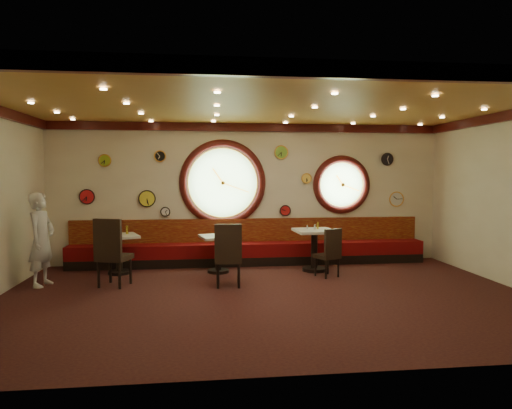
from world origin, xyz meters
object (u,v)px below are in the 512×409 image
condiment_c_salt (307,227)px  condiment_c_pepper (315,227)px  table_c (314,245)px  condiment_a_salt (113,232)px  waiter (42,239)px  chair_a (111,248)px  condiment_b_salt (216,233)px  condiment_a_pepper (119,233)px  chair_b (228,251)px  condiment_a_bottle (127,230)px  condiment_c_bottle (318,225)px  table_a (119,249)px  condiment_b_bottle (224,231)px  table_b (218,249)px  condiment_b_pepper (220,234)px  chair_c (330,249)px

condiment_c_salt → condiment_c_pepper: size_ratio=0.79×
table_c → condiment_a_salt: bearing=176.4°
waiter → chair_a: bearing=-90.1°
condiment_b_salt → condiment_a_pepper: (-1.99, 0.13, 0.03)m
chair_b → condiment_a_bottle: bearing=146.6°
condiment_c_pepper → condiment_c_salt: bearing=142.2°
chair_a → condiment_b_salt: chair_a is taller
condiment_b_salt → condiment_c_bottle: 2.17m
chair_b → condiment_c_bottle: chair_b is taller
table_a → chair_a: chair_a is taller
condiment_b_salt → condiment_b_bottle: condiment_b_bottle is taller
condiment_a_salt → chair_a: bearing=-80.9°
chair_b → condiment_a_bottle: (-2.02, 1.50, 0.23)m
condiment_a_pepper → condiment_c_bottle: 4.15m
condiment_c_pepper → condiment_a_bottle: condiment_c_pepper is taller
table_b → condiment_a_pepper: bearing=175.9°
condiment_b_pepper → condiment_c_bottle: (2.08, 0.05, 0.14)m
condiment_b_bottle → condiment_c_bottle: size_ratio=1.22×
chair_b → waiter: 3.44m
table_c → condiment_a_bottle: condiment_a_bottle is taller
condiment_a_salt → condiment_c_bottle: 4.29m
condiment_b_bottle → condiment_c_bottle: condiment_c_bottle is taller
condiment_b_bottle → waiter: bearing=-166.2°
table_b → condiment_a_pepper: (-2.03, 0.14, 0.36)m
table_a → chair_b: (2.17, -1.38, 0.16)m
table_a → waiter: 1.54m
table_a → condiment_a_salt: (-0.13, 0.06, 0.35)m
table_c → chair_a: size_ratio=1.13×
chair_b → condiment_a_bottle: size_ratio=4.05×
condiment_a_salt → condiment_a_bottle: condiment_a_bottle is taller
condiment_c_bottle → table_c: bearing=-133.6°
condiment_b_pepper → condiment_c_salt: bearing=2.1°
table_c → chair_a: (-4.00, -0.93, 0.16)m
chair_c → condiment_b_salt: (-2.23, 0.72, 0.26)m
chair_c → waiter: size_ratio=0.35×
condiment_b_pepper → waiter: size_ratio=0.05×
table_a → condiment_c_bottle: bearing=-1.4°
table_b → condiment_a_bottle: (-1.88, 0.25, 0.40)m
table_c → waiter: 5.33m
condiment_a_bottle → table_b: bearing=-7.5°
table_c → condiment_a_pepper: condiment_a_pepper is taller
table_c → condiment_b_pepper: size_ratio=9.85×
waiter → condiment_c_salt: bearing=-69.7°
condiment_b_salt → condiment_c_salt: (1.94, 0.03, 0.10)m
condiment_b_pepper → condiment_c_bottle: 2.09m
table_a → condiment_b_pepper: size_ratio=10.52×
chair_b → condiment_c_bottle: bearing=35.9°
chair_a → table_b: bearing=45.7°
chair_b → waiter: size_ratio=0.42×
chair_a → chair_b: 2.12m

